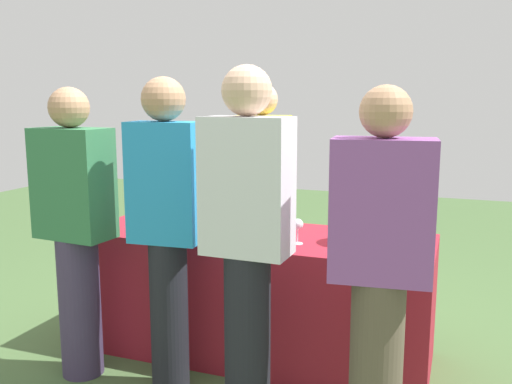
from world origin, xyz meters
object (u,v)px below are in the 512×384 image
object	(u,v)px
wine_bottle_3	(381,218)
wine_glass_1	(224,219)
wine_glass_2	(252,220)
wine_glass_5	(368,232)
wine_glass_4	(298,226)
wine_bottle_0	(191,209)
wine_glass_3	(277,224)
guest_1	(167,224)
guest_3	(380,264)
wine_bottle_2	(241,208)
guest_2	(247,236)
ice_bucket	(361,227)
wine_glass_0	(208,218)
server_pouring	(262,190)
wine_bottle_1	(223,207)
guest_0	(76,225)

from	to	relation	value
wine_bottle_3	wine_glass_1	world-z (taller)	wine_bottle_3
wine_glass_1	wine_glass_2	world-z (taller)	wine_glass_2
wine_glass_5	wine_glass_4	bearing A→B (deg)	-178.12
wine_glass_1	wine_bottle_0	bearing A→B (deg)	149.24
wine_glass_1	wine_glass_5	distance (m)	0.84
wine_glass_3	guest_1	xyz separation A→B (m)	(-0.43, -0.49, 0.07)
wine_glass_4	guest_3	size ratio (longest dim) A/B	0.09
wine_bottle_0	wine_glass_4	world-z (taller)	wine_bottle_0
wine_glass_3	guest_3	bearing A→B (deg)	-44.03
wine_bottle_3	wine_bottle_2	bearing A→B (deg)	179.25
guest_1	guest_2	xyz separation A→B (m)	(0.49, -0.13, 0.01)
ice_bucket	guest_1	world-z (taller)	guest_1
wine_glass_0	wine_glass_2	distance (m)	0.27
wine_bottle_3	wine_glass_5	xyz separation A→B (m)	(-0.02, -0.30, -0.02)
wine_bottle_3	server_pouring	xyz separation A→B (m)	(-0.89, 0.46, 0.04)
wine_bottle_1	wine_bottle_3	size ratio (longest dim) A/B	1.02
ice_bucket	guest_3	bearing A→B (deg)	-74.00
wine_bottle_0	wine_bottle_2	bearing A→B (deg)	20.69
wine_glass_4	guest_3	xyz separation A→B (m)	(0.53, -0.58, 0.01)
wine_glass_1	guest_2	xyz separation A→B (m)	(0.38, -0.59, 0.07)
guest_0	guest_3	xyz separation A→B (m)	(1.65, -0.13, -0.00)
guest_2	wine_bottle_0	bearing A→B (deg)	132.75
wine_bottle_2	ice_bucket	distance (m)	0.81
wine_bottle_2	guest_1	bearing A→B (deg)	-98.04
wine_bottle_0	guest_0	xyz separation A→B (m)	(-0.36, -0.66, 0.01)
guest_2	wine_glass_0	bearing A→B (deg)	130.31
wine_glass_4	guest_3	distance (m)	0.79
wine_bottle_0	wine_glass_3	xyz separation A→B (m)	(0.62, -0.15, -0.01)
wine_glass_3	wine_glass_1	bearing A→B (deg)	-174.19
wine_bottle_1	guest_2	distance (m)	0.96
wine_glass_1	guest_2	size ratio (longest dim) A/B	0.08
wine_bottle_0	server_pouring	size ratio (longest dim) A/B	0.18
wine_bottle_0	wine_glass_0	xyz separation A→B (m)	(0.21, -0.18, -0.01)
wine_bottle_2	server_pouring	distance (m)	0.45
wine_bottle_2	wine_glass_5	xyz separation A→B (m)	(0.85, -0.31, -0.01)
wine_glass_4	guest_3	bearing A→B (deg)	-47.90
wine_glass_3	guest_0	xyz separation A→B (m)	(-0.98, -0.51, 0.02)
wine_glass_4	wine_bottle_1	bearing A→B (deg)	154.46
wine_bottle_1	ice_bucket	xyz separation A→B (m)	(0.89, -0.14, -0.03)
wine_bottle_0	guest_0	world-z (taller)	guest_0
wine_bottle_0	wine_bottle_1	bearing A→B (deg)	16.45
wine_bottle_1	wine_glass_4	distance (m)	0.62
ice_bucket	wine_glass_4	bearing A→B (deg)	-158.37
wine_glass_5	ice_bucket	size ratio (longest dim) A/B	0.60
guest_3	wine_glass_5	bearing A→B (deg)	97.38
ice_bucket	guest_0	xyz separation A→B (m)	(-1.45, -0.58, 0.02)
wine_bottle_3	wine_glass_4	world-z (taller)	wine_bottle_3
wine_glass_3	server_pouring	distance (m)	0.79
wine_glass_0	wine_glass_5	world-z (taller)	wine_glass_0
wine_glass_1	guest_1	world-z (taller)	guest_1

